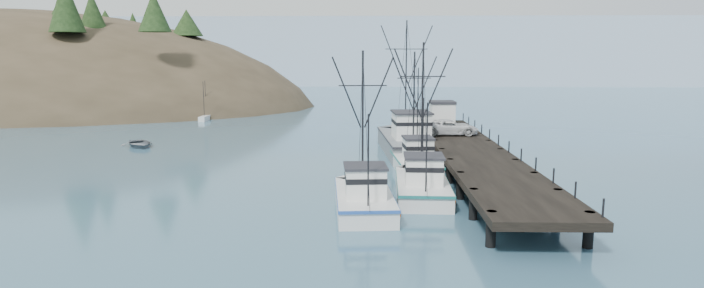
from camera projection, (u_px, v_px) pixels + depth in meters
The scene contains 12 objects.
ground at pixel (291, 223), 33.95m from camera, with size 400.00×400.00×0.00m, color #335971.
pier at pixel (471, 152), 49.06m from camera, with size 6.00×44.00×2.00m.
distant_ridge at pixel (382, 84), 201.41m from camera, with size 360.00×40.00×26.00m, color #9EB2C6.
distant_ridge_far at pixel (255, 82), 217.66m from camera, with size 180.00×25.00×18.00m, color silver.
moored_sailboats at pixel (136, 116), 90.39m from camera, with size 24.35×14.70×6.35m.
trawler_near at pixel (422, 184), 40.60m from camera, with size 4.04×11.40×11.55m.
trawler_mid at pixel (363, 197), 37.00m from camera, with size 4.41×11.01×10.92m.
trawler_far at pixel (415, 162), 49.08m from camera, with size 4.18×10.63×10.92m.
work_vessel at pixel (407, 141), 58.77m from camera, with size 6.32×17.46×14.30m.
pier_shed at pixel (442, 112), 66.56m from camera, with size 3.00×3.20×2.80m.
pickup_truck at pixel (450, 127), 57.32m from camera, with size 2.72×5.90×1.64m, color silver.
motorboat at pixel (140, 147), 62.27m from camera, with size 3.51×4.92×1.02m, color slate.
Camera 1 is at (4.75, -32.61, 10.23)m, focal length 28.00 mm.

